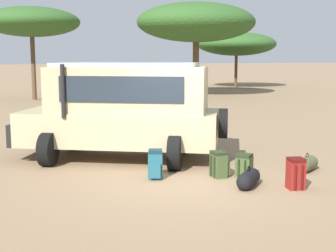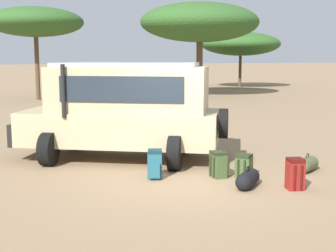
# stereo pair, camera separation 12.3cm
# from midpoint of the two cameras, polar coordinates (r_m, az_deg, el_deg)

# --- Properties ---
(ground_plane) EXTENTS (320.00, 320.00, 0.00)m
(ground_plane) POSITION_cam_midpoint_polar(r_m,az_deg,el_deg) (10.00, 2.54, -6.54)
(ground_plane) COLOR #8C7051
(safari_vehicle) EXTENTS (5.32, 4.02, 2.44)m
(safari_vehicle) POSITION_cam_midpoint_polar(r_m,az_deg,el_deg) (11.77, -5.06, 2.12)
(safari_vehicle) COLOR tan
(safari_vehicle) RESTS_ON ground_plane
(backpack_beside_front_wheel) EXTENTS (0.38, 0.43, 0.63)m
(backpack_beside_front_wheel) POSITION_cam_midpoint_polar(r_m,az_deg,el_deg) (10.00, -1.26, -4.73)
(backpack_beside_front_wheel) COLOR #235B6B
(backpack_beside_front_wheel) RESTS_ON ground_plane
(backpack_cluster_center) EXTENTS (0.36, 0.43, 0.62)m
(backpack_cluster_center) POSITION_cam_midpoint_polar(r_m,az_deg,el_deg) (9.56, 15.56, -5.68)
(backpack_cluster_center) COLOR maroon
(backpack_cluster_center) RESTS_ON ground_plane
(backpack_near_rear_wheel) EXTENTS (0.45, 0.44, 0.51)m
(backpack_near_rear_wheel) POSITION_cam_midpoint_polar(r_m,az_deg,el_deg) (10.29, 9.60, -4.81)
(backpack_near_rear_wheel) COLOR #42562D
(backpack_near_rear_wheel) RESTS_ON ground_plane
(backpack_outermost) EXTENTS (0.38, 0.37, 0.57)m
(backpack_outermost) POSITION_cam_midpoint_polar(r_m,az_deg,el_deg) (10.19, 6.55, -4.71)
(backpack_outermost) COLOR #42562D
(backpack_outermost) RESTS_ON ground_plane
(duffel_bag_low_black_case) EXTENTS (0.74, 0.73, 0.43)m
(duffel_bag_low_black_case) POSITION_cam_midpoint_polar(r_m,az_deg,el_deg) (9.53, 10.06, -6.39)
(duffel_bag_low_black_case) COLOR black
(duffel_bag_low_black_case) RESTS_ON ground_plane
(duffel_bag_soft_canvas) EXTENTS (0.76, 0.59, 0.43)m
(duffel_bag_soft_canvas) POSITION_cam_midpoint_polar(r_m,az_deg,el_deg) (11.11, 16.89, -4.50)
(duffel_bag_soft_canvas) COLOR #4C5133
(duffel_bag_soft_canvas) RESTS_ON ground_plane
(acacia_tree_far_left) EXTENTS (5.73, 5.44, 5.52)m
(acacia_tree_far_left) POSITION_cam_midpoint_polar(r_m,az_deg,el_deg) (29.57, -15.74, 12.09)
(acacia_tree_far_left) COLOR brown
(acacia_tree_far_left) RESTS_ON ground_plane
(acacia_tree_left_mid) EXTENTS (7.83, 7.24, 6.08)m
(acacia_tree_left_mid) POSITION_cam_midpoint_polar(r_m,az_deg,el_deg) (31.28, 4.02, 12.47)
(acacia_tree_left_mid) COLOR brown
(acacia_tree_left_mid) RESTS_ON ground_plane
(acacia_tree_centre_back) EXTENTS (6.82, 6.36, 4.65)m
(acacia_tree_centre_back) POSITION_cam_midpoint_polar(r_m,az_deg,el_deg) (40.78, 8.94, 9.84)
(acacia_tree_centre_back) COLOR brown
(acacia_tree_centre_back) RESTS_ON ground_plane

